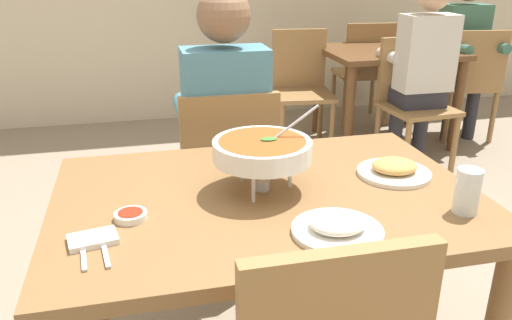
{
  "coord_description": "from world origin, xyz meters",
  "views": [
    {
      "loc": [
        -0.36,
        -1.37,
        1.42
      ],
      "look_at": [
        0.0,
        0.15,
        0.8
      ],
      "focal_mm": 35.97,
      "sensor_mm": 36.0,
      "label": 1
    }
  ],
  "objects_px": {
    "diner_main": "(225,121)",
    "chair_bg_left": "(470,79)",
    "drink_glass": "(467,193)",
    "patron_bg_middle": "(422,63)",
    "chair_diner_main": "(227,173)",
    "dining_table_far": "(387,66)",
    "chair_bg_corner": "(365,67)",
    "sauce_dish": "(131,215)",
    "dining_table_main": "(267,224)",
    "chair_bg_middle": "(412,95)",
    "patron_bg_left": "(464,47)",
    "rice_plate": "(337,227)",
    "curry_bowl": "(262,150)",
    "appetizer_plate": "(394,169)",
    "chair_bg_right": "(301,82)"
  },
  "relations": [
    {
      "from": "dining_table_far",
      "to": "chair_bg_middle",
      "type": "relative_size",
      "value": 1.11
    },
    {
      "from": "chair_bg_corner",
      "to": "drink_glass",
      "type": "bearing_deg",
      "value": -109.69
    },
    {
      "from": "rice_plate",
      "to": "sauce_dish",
      "type": "bearing_deg",
      "value": 158.76
    },
    {
      "from": "dining_table_main",
      "to": "chair_bg_middle",
      "type": "height_order",
      "value": "chair_bg_middle"
    },
    {
      "from": "dining_table_main",
      "to": "appetizer_plate",
      "type": "xyz_separation_m",
      "value": [
        0.44,
        0.04,
        0.13
      ]
    },
    {
      "from": "dining_table_main",
      "to": "chair_bg_middle",
      "type": "bearing_deg",
      "value": 50.03
    },
    {
      "from": "diner_main",
      "to": "chair_bg_left",
      "type": "xyz_separation_m",
      "value": [
        2.23,
        1.41,
        -0.24
      ]
    },
    {
      "from": "rice_plate",
      "to": "patron_bg_left",
      "type": "relative_size",
      "value": 0.18
    },
    {
      "from": "chair_diner_main",
      "to": "chair_bg_corner",
      "type": "relative_size",
      "value": 1.0
    },
    {
      "from": "sauce_dish",
      "to": "dining_table_far",
      "type": "relative_size",
      "value": 0.09
    },
    {
      "from": "sauce_dish",
      "to": "chair_bg_left",
      "type": "distance_m",
      "value": 3.47
    },
    {
      "from": "dining_table_far",
      "to": "chair_bg_middle",
      "type": "xyz_separation_m",
      "value": [
        -0.05,
        -0.49,
        -0.1
      ]
    },
    {
      "from": "diner_main",
      "to": "patron_bg_middle",
      "type": "distance_m",
      "value": 1.82
    },
    {
      "from": "drink_glass",
      "to": "chair_bg_corner",
      "type": "xyz_separation_m",
      "value": [
        1.08,
        3.02,
        -0.3
      ]
    },
    {
      "from": "sauce_dish",
      "to": "patron_bg_left",
      "type": "bearing_deg",
      "value": 41.95
    },
    {
      "from": "dining_table_main",
      "to": "appetizer_plate",
      "type": "height_order",
      "value": "appetizer_plate"
    },
    {
      "from": "chair_bg_middle",
      "to": "chair_bg_corner",
      "type": "xyz_separation_m",
      "value": [
        0.08,
        0.97,
        0.0
      ]
    },
    {
      "from": "dining_table_far",
      "to": "patron_bg_middle",
      "type": "xyz_separation_m",
      "value": [
        -0.03,
        -0.55,
        0.13
      ]
    },
    {
      "from": "chair_bg_middle",
      "to": "chair_bg_right",
      "type": "bearing_deg",
      "value": 139.54
    },
    {
      "from": "chair_bg_middle",
      "to": "chair_bg_right",
      "type": "distance_m",
      "value": 0.84
    },
    {
      "from": "dining_table_main",
      "to": "chair_bg_left",
      "type": "relative_size",
      "value": 1.42
    },
    {
      "from": "appetizer_plate",
      "to": "drink_glass",
      "type": "xyz_separation_m",
      "value": [
        0.07,
        -0.29,
        0.04
      ]
    },
    {
      "from": "chair_bg_middle",
      "to": "dining_table_main",
      "type": "bearing_deg",
      "value": -129.97
    },
    {
      "from": "dining_table_main",
      "to": "sauce_dish",
      "type": "relative_size",
      "value": 14.24
    },
    {
      "from": "dining_table_far",
      "to": "diner_main",
      "type": "bearing_deg",
      "value": -135.43
    },
    {
      "from": "drink_glass",
      "to": "chair_bg_corner",
      "type": "height_order",
      "value": "chair_bg_corner"
    },
    {
      "from": "dining_table_main",
      "to": "chair_bg_right",
      "type": "relative_size",
      "value": 1.42
    },
    {
      "from": "dining_table_far",
      "to": "appetizer_plate",
      "type": "bearing_deg",
      "value": -116.31
    },
    {
      "from": "patron_bg_left",
      "to": "chair_bg_corner",
      "type": "bearing_deg",
      "value": 139.67
    },
    {
      "from": "chair_diner_main",
      "to": "diner_main",
      "type": "relative_size",
      "value": 0.69
    },
    {
      "from": "chair_diner_main",
      "to": "dining_table_far",
      "type": "distance_m",
      "value": 2.21
    },
    {
      "from": "diner_main",
      "to": "patron_bg_middle",
      "type": "relative_size",
      "value": 1.0
    },
    {
      "from": "dining_table_far",
      "to": "chair_bg_corner",
      "type": "relative_size",
      "value": 1.11
    },
    {
      "from": "chair_diner_main",
      "to": "curry_bowl",
      "type": "relative_size",
      "value": 2.71
    },
    {
      "from": "dining_table_far",
      "to": "patron_bg_middle",
      "type": "distance_m",
      "value": 0.56
    },
    {
      "from": "patron_bg_left",
      "to": "curry_bowl",
      "type": "bearing_deg",
      "value": -134.63
    },
    {
      "from": "appetizer_plate",
      "to": "sauce_dish",
      "type": "distance_m",
      "value": 0.86
    },
    {
      "from": "diner_main",
      "to": "rice_plate",
      "type": "height_order",
      "value": "diner_main"
    },
    {
      "from": "chair_bg_middle",
      "to": "dining_table_far",
      "type": "bearing_deg",
      "value": 84.71
    },
    {
      "from": "diner_main",
      "to": "drink_glass",
      "type": "bearing_deg",
      "value": -63.05
    },
    {
      "from": "dining_table_far",
      "to": "chair_bg_corner",
      "type": "height_order",
      "value": "chair_bg_corner"
    },
    {
      "from": "sauce_dish",
      "to": "chair_diner_main",
      "type": "bearing_deg",
      "value": 63.15
    },
    {
      "from": "dining_table_main",
      "to": "dining_table_far",
      "type": "bearing_deg",
      "value": 55.83
    },
    {
      "from": "rice_plate",
      "to": "patron_bg_left",
      "type": "height_order",
      "value": "patron_bg_left"
    },
    {
      "from": "diner_main",
      "to": "dining_table_far",
      "type": "distance_m",
      "value": 2.19
    },
    {
      "from": "drink_glass",
      "to": "chair_bg_left",
      "type": "bearing_deg",
      "value": 54.62
    },
    {
      "from": "diner_main",
      "to": "drink_glass",
      "type": "relative_size",
      "value": 10.08
    },
    {
      "from": "drink_glass",
      "to": "patron_bg_middle",
      "type": "relative_size",
      "value": 0.1
    },
    {
      "from": "sauce_dish",
      "to": "patron_bg_middle",
      "type": "bearing_deg",
      "value": 43.27
    },
    {
      "from": "sauce_dish",
      "to": "patron_bg_left",
      "type": "distance_m",
      "value": 3.5
    }
  ]
}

